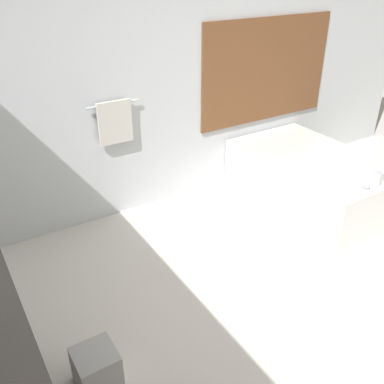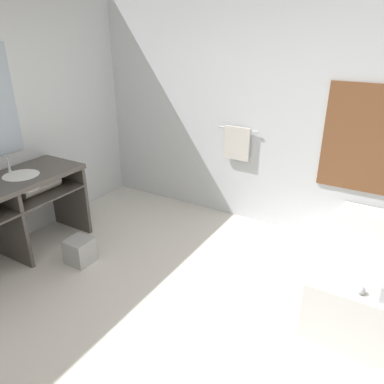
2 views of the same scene
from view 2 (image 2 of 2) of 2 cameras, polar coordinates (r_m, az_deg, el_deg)
The scene contains 5 objects.
ground_plane at distance 3.24m, azimuth -5.66°, elevation -20.36°, with size 16.00×16.00×0.00m, color silver.
wall_back_with_blinds at distance 4.39m, azimuth 11.82°, elevation 11.40°, with size 7.40×0.13×2.70m.
vanity_counter at distance 4.15m, azimuth -26.48°, elevation -1.55°, with size 0.63×1.67×0.87m.
sink_faucet at distance 4.30m, azimuth -26.15°, elevation 3.84°, with size 0.09×0.04×0.18m.
waste_bin at distance 4.08m, azimuth -16.68°, elevation -8.57°, with size 0.25×0.25×0.26m.
Camera 2 is at (1.43, -1.83, 2.26)m, focal length 35.00 mm.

